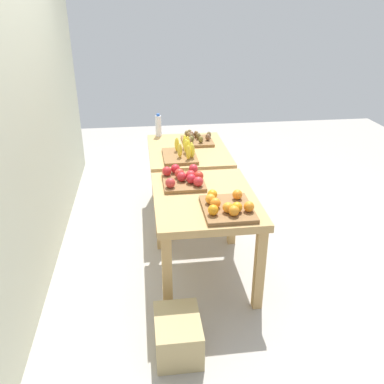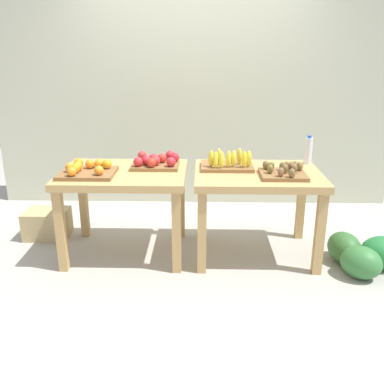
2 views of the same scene
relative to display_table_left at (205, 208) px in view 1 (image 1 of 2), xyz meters
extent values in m
plane|color=#ACA69E|center=(0.56, 0.00, -0.64)|extent=(8.00, 8.00, 0.00)
cube|color=beige|center=(0.56, 1.35, 0.86)|extent=(4.40, 0.12, 3.00)
cube|color=tan|center=(0.00, 0.00, 0.08)|extent=(1.04, 0.80, 0.06)
cube|color=tan|center=(-0.46, -0.34, -0.29)|extent=(0.07, 0.07, 0.69)
cube|color=tan|center=(0.46, -0.34, -0.29)|extent=(0.07, 0.07, 0.69)
cube|color=tan|center=(-0.46, 0.34, -0.29)|extent=(0.07, 0.07, 0.69)
cube|color=tan|center=(0.46, 0.34, -0.29)|extent=(0.07, 0.07, 0.69)
cube|color=tan|center=(1.12, 0.00, 0.08)|extent=(1.04, 0.80, 0.06)
cube|color=tan|center=(0.66, -0.34, -0.29)|extent=(0.07, 0.07, 0.69)
cube|color=tan|center=(1.58, -0.34, -0.29)|extent=(0.07, 0.07, 0.69)
cube|color=tan|center=(0.66, 0.34, -0.29)|extent=(0.07, 0.07, 0.69)
cube|color=tan|center=(1.58, 0.34, -0.29)|extent=(0.07, 0.07, 0.69)
cube|color=brown|center=(-0.27, -0.13, 0.12)|extent=(0.44, 0.36, 0.03)
sphere|color=orange|center=(-0.15, -0.22, 0.18)|extent=(0.11, 0.11, 0.08)
sphere|color=orange|center=(-0.27, -0.04, 0.18)|extent=(0.09, 0.09, 0.08)
sphere|color=orange|center=(-0.37, 0.00, 0.18)|extent=(0.10, 0.10, 0.08)
sphere|color=orange|center=(-0.12, -0.04, 0.18)|extent=(0.09, 0.09, 0.08)
sphere|color=orange|center=(-0.40, -0.14, 0.18)|extent=(0.10, 0.10, 0.08)
sphere|color=orange|center=(-0.35, -0.11, 0.18)|extent=(0.11, 0.11, 0.08)
sphere|color=orange|center=(-0.20, -0.01, 0.18)|extent=(0.08, 0.08, 0.08)
sphere|color=orange|center=(-0.35, -0.17, 0.18)|extent=(0.11, 0.11, 0.08)
sphere|color=orange|center=(-0.35, -0.26, 0.18)|extent=(0.10, 0.10, 0.08)
cube|color=brown|center=(0.25, 0.14, 0.12)|extent=(0.40, 0.34, 0.03)
sphere|color=red|center=(0.37, 0.27, 0.18)|extent=(0.09, 0.09, 0.08)
sphere|color=red|center=(0.42, 0.19, 0.18)|extent=(0.11, 0.11, 0.08)
sphere|color=red|center=(0.26, 0.08, 0.18)|extent=(0.11, 0.11, 0.08)
sphere|color=red|center=(0.31, 0.17, 0.18)|extent=(0.11, 0.11, 0.08)
sphere|color=red|center=(0.18, 0.08, 0.18)|extent=(0.11, 0.11, 0.08)
sphere|color=red|center=(0.12, 0.26, 0.18)|extent=(0.11, 0.11, 0.08)
sphere|color=red|center=(0.12, 0.03, 0.18)|extent=(0.10, 0.10, 0.08)
sphere|color=red|center=(0.24, 0.16, 0.18)|extent=(0.09, 0.09, 0.08)
sphere|color=red|center=(0.40, 0.04, 0.18)|extent=(0.10, 0.10, 0.08)
sphere|color=red|center=(0.24, 0.01, 0.18)|extent=(0.11, 0.11, 0.08)
cube|color=brown|center=(0.87, 0.11, 0.12)|extent=(0.44, 0.32, 0.03)
ellipsoid|color=yellow|center=(0.82, 0.00, 0.21)|extent=(0.06, 0.06, 0.14)
ellipsoid|color=yellow|center=(0.77, 0.00, 0.21)|extent=(0.06, 0.07, 0.14)
ellipsoid|color=yellow|center=(0.73, 0.04, 0.21)|extent=(0.07, 0.06, 0.14)
ellipsoid|color=yellow|center=(0.80, 0.11, 0.21)|extent=(0.07, 0.07, 0.14)
ellipsoid|color=yellow|center=(1.00, 0.02, 0.21)|extent=(0.05, 0.06, 0.14)
ellipsoid|color=yellow|center=(1.04, 0.04, 0.21)|extent=(0.06, 0.06, 0.14)
ellipsoid|color=yellow|center=(0.97, 0.13, 0.21)|extent=(0.07, 0.06, 0.14)
ellipsoid|color=yellow|center=(0.92, 0.04, 0.21)|extent=(0.05, 0.06, 0.14)
ellipsoid|color=yellow|center=(0.88, 0.03, 0.21)|extent=(0.04, 0.05, 0.14)
cube|color=brown|center=(1.30, -0.12, 0.12)|extent=(0.36, 0.32, 0.03)
ellipsoid|color=brown|center=(1.38, -0.07, 0.18)|extent=(0.07, 0.07, 0.07)
ellipsoid|color=brown|center=(1.18, -0.02, 0.18)|extent=(0.07, 0.07, 0.07)
ellipsoid|color=brown|center=(1.31, -0.14, 0.18)|extent=(0.07, 0.06, 0.07)
ellipsoid|color=brown|center=(1.45, -0.06, 0.18)|extent=(0.07, 0.07, 0.07)
ellipsoid|color=brown|center=(1.27, -0.23, 0.18)|extent=(0.07, 0.07, 0.07)
ellipsoid|color=brown|center=(1.31, -0.06, 0.18)|extent=(0.07, 0.07, 0.07)
ellipsoid|color=brown|center=(1.35, -0.04, 0.18)|extent=(0.06, 0.05, 0.07)
ellipsoid|color=brown|center=(1.39, -0.12, 0.18)|extent=(0.07, 0.07, 0.07)
ellipsoid|color=brown|center=(1.34, -0.26, 0.18)|extent=(0.07, 0.07, 0.07)
ellipsoid|color=brown|center=(1.22, -0.05, 0.18)|extent=(0.07, 0.07, 0.07)
ellipsoid|color=olive|center=(1.42, -0.03, 0.18)|extent=(0.06, 0.06, 0.07)
ellipsoid|color=brown|center=(1.19, -0.15, 0.18)|extent=(0.07, 0.07, 0.07)
cylinder|color=silver|center=(1.59, 0.27, 0.22)|extent=(0.07, 0.07, 0.23)
cylinder|color=blue|center=(1.59, 0.27, 0.35)|extent=(0.04, 0.04, 0.02)
ellipsoid|color=#237336|center=(2.13, -0.24, -0.50)|extent=(0.35, 0.27, 0.27)
ellipsoid|color=#356630|center=(1.86, -0.14, -0.51)|extent=(0.32, 0.38, 0.26)
ellipsoid|color=#367438|center=(1.91, -0.40, -0.51)|extent=(0.41, 0.40, 0.26)
cube|color=tan|center=(-0.81, 0.30, -0.51)|extent=(0.40, 0.30, 0.26)
camera|label=1|loc=(-2.83, 0.47, 1.51)|focal=38.06mm
camera|label=2|loc=(0.66, -3.41, 1.10)|focal=40.02mm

